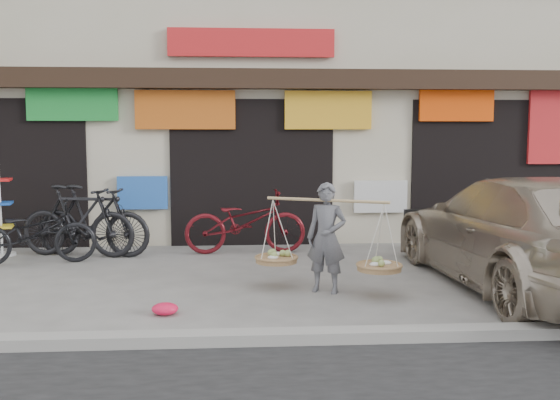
{
  "coord_description": "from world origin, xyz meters",
  "views": [
    {
      "loc": [
        -0.24,
        -8.03,
        2.09
      ],
      "look_at": [
        0.35,
        0.9,
        1.12
      ],
      "focal_mm": 40.0,
      "sensor_mm": 36.0,
      "label": 1
    }
  ],
  "objects": [
    {
      "name": "bike_1",
      "position": [
        -2.71,
        2.56,
        0.61
      ],
      "size": [
        2.1,
        1.03,
        1.22
      ],
      "primitive_type": "imported",
      "rotation": [
        0.0,
        0.0,
        1.34
      ],
      "color": "black",
      "rests_on": "ground"
    },
    {
      "name": "bike_0",
      "position": [
        -3.51,
        1.98,
        0.51
      ],
      "size": [
        2.03,
        1.07,
        1.01
      ],
      "primitive_type": "imported",
      "rotation": [
        0.0,
        0.0,
        1.79
      ],
      "color": "black",
      "rests_on": "ground"
    },
    {
      "name": "suv",
      "position": [
        3.58,
        -0.01,
        0.76
      ],
      "size": [
        2.41,
        5.37,
        1.53
      ],
      "rotation": [
        0.0,
        0.0,
        3.19
      ],
      "color": "#BCAD97",
      "rests_on": "ground"
    },
    {
      "name": "red_bag",
      "position": [
        -1.1,
        -0.96,
        0.07
      ],
      "size": [
        0.31,
        0.25,
        0.14
      ],
      "primitive_type": "ellipsoid",
      "color": "#F31643",
      "rests_on": "ground"
    },
    {
      "name": "bike_3",
      "position": [
        -2.96,
        2.56,
        0.61
      ],
      "size": [
        2.1,
        1.03,
        1.22
      ],
      "primitive_type": "imported",
      "rotation": [
        0.0,
        0.0,
        1.34
      ],
      "color": "black",
      "rests_on": "ground"
    },
    {
      "name": "bike_2",
      "position": [
        -0.14,
        2.68,
        0.55
      ],
      "size": [
        2.12,
        0.82,
        1.1
      ],
      "primitive_type": "imported",
      "rotation": [
        0.0,
        0.0,
        1.62
      ],
      "color": "#550E14",
      "rests_on": "ground"
    },
    {
      "name": "kerb",
      "position": [
        0.0,
        -2.0,
        0.06
      ],
      "size": [
        70.0,
        0.25,
        0.12
      ],
      "primitive_type": "cube",
      "color": "gray",
      "rests_on": "ground"
    },
    {
      "name": "shophouse_block",
      "position": [
        -0.0,
        6.42,
        3.45
      ],
      "size": [
        14.0,
        6.32,
        7.0
      ],
      "color": "beige",
      "rests_on": "ground"
    },
    {
      "name": "display_rack",
      "position": [
        -4.29,
        2.75,
        0.64
      ],
      "size": [
        0.45,
        0.45,
        1.6
      ],
      "rotation": [
        0.0,
        0.0,
        0.21
      ],
      "color": "silver",
      "rests_on": "ground"
    },
    {
      "name": "street_vendor",
      "position": [
        0.9,
        -0.05,
        0.66
      ],
      "size": [
        1.84,
        1.14,
        1.45
      ],
      "rotation": [
        0.0,
        0.0,
        -0.42
      ],
      "color": "#5E5E62",
      "rests_on": "ground"
    },
    {
      "name": "ground",
      "position": [
        0.0,
        0.0,
        0.0
      ],
      "size": [
        70.0,
        70.0,
        0.0
      ],
      "primitive_type": "plane",
      "color": "gray",
      "rests_on": "ground"
    }
  ]
}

